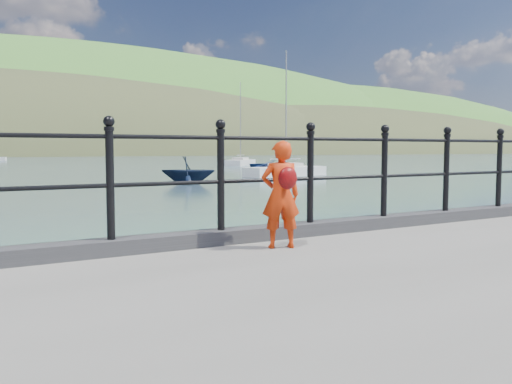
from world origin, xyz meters
TOP-DOWN VIEW (x-y plane):
  - ground at (0.00, 0.00)m, footprint 600.00×600.00m
  - kerb at (0.00, -0.15)m, footprint 60.00×0.30m
  - railing at (0.00, -0.15)m, footprint 18.11×0.11m
  - far_shore at (38.34, 239.41)m, footprint 830.00×200.00m
  - child at (-0.19, -0.70)m, footprint 0.47×0.39m
  - launch_blue at (25.90, 39.77)m, footprint 5.71×5.72m
  - launch_navy at (9.62, 23.81)m, footprint 4.01×3.86m
  - sailboat_near at (19.92, 28.83)m, footprint 7.33×3.21m
  - sailboat_far at (30.95, 55.46)m, footprint 6.91×6.94m

SIDE VIEW (x-z plane):
  - far_shore at x=38.34m, z-range -100.57..55.43m
  - ground at x=0.00m, z-range 0.00..0.00m
  - sailboat_near at x=19.92m, z-range -4.47..5.15m
  - sailboat_far at x=30.95m, z-range -5.06..5.74m
  - launch_blue at x=25.90m, z-range 0.00..0.98m
  - launch_navy at x=9.62m, z-range 0.00..1.62m
  - kerb at x=0.00m, z-range 1.00..1.15m
  - child at x=-0.19m, z-range 1.01..2.12m
  - railing at x=0.00m, z-range 1.23..2.42m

